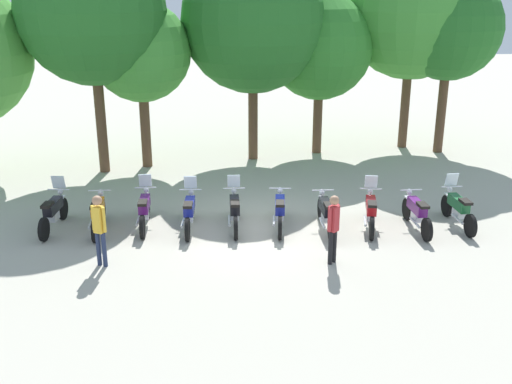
# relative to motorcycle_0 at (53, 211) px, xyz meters

# --- Properties ---
(ground_plane) EXTENTS (80.00, 80.00, 0.00)m
(ground_plane) POSITION_rel_motorcycle_0_xyz_m (5.64, -0.41, -0.52)
(ground_plane) COLOR #ADA899
(motorcycle_0) EXTENTS (0.64, 2.19, 1.37)m
(motorcycle_0) POSITION_rel_motorcycle_0_xyz_m (0.00, 0.00, 0.00)
(motorcycle_0) COLOR black
(motorcycle_0) RESTS_ON ground_plane
(motorcycle_1) EXTENTS (0.62, 2.19, 0.99)m
(motorcycle_1) POSITION_rel_motorcycle_0_xyz_m (1.25, -0.19, -0.01)
(motorcycle_1) COLOR black
(motorcycle_1) RESTS_ON ground_plane
(motorcycle_2) EXTENTS (0.62, 2.19, 1.37)m
(motorcycle_2) POSITION_rel_motorcycle_0_xyz_m (2.50, -0.03, 0.00)
(motorcycle_2) COLOR black
(motorcycle_2) RESTS_ON ground_plane
(motorcycle_3) EXTENTS (0.62, 2.19, 1.37)m
(motorcycle_3) POSITION_rel_motorcycle_0_xyz_m (3.76, -0.30, 0.00)
(motorcycle_3) COLOR black
(motorcycle_3) RESTS_ON ground_plane
(motorcycle_4) EXTENTS (0.62, 2.19, 1.37)m
(motorcycle_4) POSITION_rel_motorcycle_0_xyz_m (5.02, -0.29, 0.00)
(motorcycle_4) COLOR black
(motorcycle_4) RESTS_ON ground_plane
(motorcycle_5) EXTENTS (0.65, 2.19, 0.99)m
(motorcycle_5) POSITION_rel_motorcycle_0_xyz_m (6.27, -0.40, -0.01)
(motorcycle_5) COLOR black
(motorcycle_5) RESTS_ON ground_plane
(motorcycle_6) EXTENTS (0.62, 2.19, 0.99)m
(motorcycle_6) POSITION_rel_motorcycle_0_xyz_m (7.52, -0.67, -0.01)
(motorcycle_6) COLOR black
(motorcycle_6) RESTS_ON ground_plane
(motorcycle_7) EXTENTS (0.75, 2.16, 1.37)m
(motorcycle_7) POSITION_rel_motorcycle_0_xyz_m (8.79, -0.64, 0.00)
(motorcycle_7) COLOR black
(motorcycle_7) RESTS_ON ground_plane
(motorcycle_8) EXTENTS (0.62, 2.19, 0.99)m
(motorcycle_8) POSITION_rel_motorcycle_0_xyz_m (10.03, -0.84, -0.01)
(motorcycle_8) COLOR black
(motorcycle_8) RESTS_ON ground_plane
(motorcycle_9) EXTENTS (0.62, 2.19, 1.37)m
(motorcycle_9) POSITION_rel_motorcycle_0_xyz_m (11.29, -0.65, 0.00)
(motorcycle_9) COLOR black
(motorcycle_9) RESTS_ON ground_plane
(person_0) EXTENTS (0.34, 0.34, 1.75)m
(person_0) POSITION_rel_motorcycle_0_xyz_m (7.29, -2.76, 0.52)
(person_0) COLOR black
(person_0) RESTS_ON ground_plane
(person_1) EXTENTS (0.39, 0.32, 1.81)m
(person_1) POSITION_rel_motorcycle_0_xyz_m (1.69, -2.46, 0.56)
(person_1) COLOR #232D4C
(person_1) RESTS_ON ground_plane
(tree_1) EXTENTS (5.00, 5.00, 8.13)m
(tree_1) POSITION_rel_motorcycle_0_xyz_m (0.56, 5.38, 5.10)
(tree_1) COLOR brown
(tree_1) RESTS_ON ground_plane
(tree_2) EXTENTS (3.55, 3.55, 5.98)m
(tree_2) POSITION_rel_motorcycle_0_xyz_m (2.04, 5.92, 3.66)
(tree_2) COLOR brown
(tree_2) RESTS_ON ground_plane
(tree_3) EXTENTS (5.22, 5.22, 7.79)m
(tree_3) POSITION_rel_motorcycle_0_xyz_m (6.05, 6.64, 4.65)
(tree_3) COLOR brown
(tree_3) RESTS_ON ground_plane
(tree_4) EXTENTS (4.03, 4.03, 6.18)m
(tree_4) POSITION_rel_motorcycle_0_xyz_m (8.67, 7.33, 3.63)
(tree_4) COLOR brown
(tree_4) RESTS_ON ground_plane
(tree_5) EXTENTS (5.36, 5.36, 8.16)m
(tree_5) POSITION_rel_motorcycle_0_xyz_m (12.36, 7.90, 4.96)
(tree_5) COLOR brown
(tree_5) RESTS_ON ground_plane
(tree_6) EXTENTS (3.95, 3.95, 6.83)m
(tree_6) POSITION_rel_motorcycle_0_xyz_m (13.56, 7.02, 4.32)
(tree_6) COLOR brown
(tree_6) RESTS_ON ground_plane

